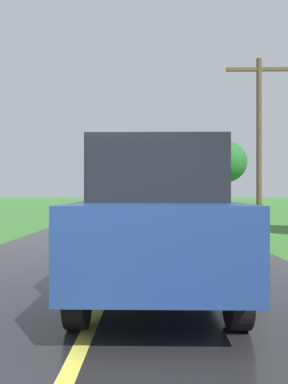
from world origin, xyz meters
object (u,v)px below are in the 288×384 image
object	(u,v)px
utility_pole_roadside	(259,135)
roadside_tree_near_left	(223,162)
following_car	(156,218)
banana_truck_near	(146,190)
banana_truck_far	(148,191)

from	to	relation	value
utility_pole_roadside	roadside_tree_near_left	size ratio (longest dim) A/B	1.21
utility_pole_roadside	following_car	size ratio (longest dim) A/B	1.55
utility_pole_roadside	banana_truck_near	bearing A→B (deg)	-162.34
banana_truck_far	utility_pole_roadside	bearing A→B (deg)	-68.60
banana_truck_near	banana_truck_far	size ratio (longest dim) A/B	1.00
banana_truck_far	banana_truck_near	bearing A→B (deg)	-89.88
banana_truck_far	utility_pole_roadside	xyz separation A→B (m)	(4.19, -10.69, 2.04)
utility_pole_roadside	roadside_tree_near_left	xyz separation A→B (m)	(1.40, 14.70, 0.13)
banana_truck_far	following_car	size ratio (longest dim) A/B	1.42
banana_truck_near	utility_pole_roadside	xyz separation A→B (m)	(4.16, 1.33, 2.04)
roadside_tree_near_left	following_car	distance (m)	24.87
banana_truck_far	roadside_tree_near_left	size ratio (longest dim) A/B	1.11
roadside_tree_near_left	utility_pole_roadside	bearing A→B (deg)	-95.42
banana_truck_near	utility_pole_roadside	distance (m)	4.82
utility_pole_roadside	following_car	bearing A→B (deg)	-112.65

